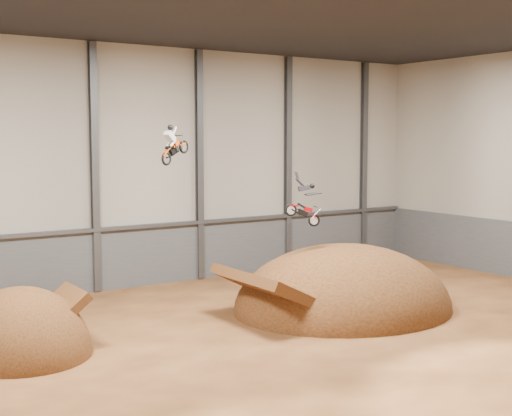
# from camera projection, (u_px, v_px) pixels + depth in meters

# --- Properties ---
(floor) EXTENTS (40.00, 40.00, 0.00)m
(floor) POSITION_uv_depth(u_px,v_px,m) (303.00, 346.00, 29.88)
(floor) COLOR #522D16
(floor) RESTS_ON ground
(back_wall) EXTENTS (40.00, 0.10, 14.00)m
(back_wall) POSITION_uv_depth(u_px,v_px,m) (148.00, 167.00, 41.63)
(back_wall) COLOR #A9A295
(back_wall) RESTS_ON ground
(ceiling) EXTENTS (40.00, 40.00, 0.00)m
(ceiling) POSITION_uv_depth(u_px,v_px,m) (305.00, 5.00, 28.51)
(ceiling) COLOR black
(ceiling) RESTS_ON back_wall
(lower_band_back) EXTENTS (39.80, 0.18, 3.50)m
(lower_band_back) POSITION_uv_depth(u_px,v_px,m) (150.00, 256.00, 42.06)
(lower_band_back) COLOR #515358
(lower_band_back) RESTS_ON ground
(steel_rail) EXTENTS (39.80, 0.35, 0.20)m
(steel_rail) POSITION_uv_depth(u_px,v_px,m) (151.00, 226.00, 41.76)
(steel_rail) COLOR #47494F
(steel_rail) RESTS_ON lower_band_back
(steel_column_2) EXTENTS (0.40, 0.36, 13.90)m
(steel_column_2) POSITION_uv_depth(u_px,v_px,m) (95.00, 168.00, 39.63)
(steel_column_2) COLOR #47494F
(steel_column_2) RESTS_ON ground
(steel_column_3) EXTENTS (0.40, 0.36, 13.90)m
(steel_column_3) POSITION_uv_depth(u_px,v_px,m) (199.00, 166.00, 43.30)
(steel_column_3) COLOR #47494F
(steel_column_3) RESTS_ON ground
(steel_column_4) EXTENTS (0.40, 0.36, 13.90)m
(steel_column_4) POSITION_uv_depth(u_px,v_px,m) (288.00, 163.00, 46.97)
(steel_column_4) COLOR #47494F
(steel_column_4) RESTS_ON ground
(steel_column_5) EXTENTS (0.40, 0.36, 13.90)m
(steel_column_5) POSITION_uv_depth(u_px,v_px,m) (364.00, 162.00, 50.64)
(steel_column_5) COLOR #47494F
(steel_column_5) RESTS_ON ground
(takeoff_ramp) EXTENTS (5.45, 6.29, 5.45)m
(takeoff_ramp) POSITION_uv_depth(u_px,v_px,m) (22.00, 354.00, 28.71)
(takeoff_ramp) COLOR #3B1F0E
(takeoff_ramp) RESTS_ON ground
(landing_ramp) EXTENTS (11.53, 10.20, 6.65)m
(landing_ramp) POSITION_uv_depth(u_px,v_px,m) (343.00, 309.00, 36.18)
(landing_ramp) COLOR #3B1F0E
(landing_ramp) RESTS_ON ground
(fmx_rider_a) EXTENTS (2.58, 1.63, 2.38)m
(fmx_rider_a) POSITION_uv_depth(u_px,v_px,m) (177.00, 140.00, 32.89)
(fmx_rider_a) COLOR #E84500
(fmx_rider_b) EXTENTS (3.18, 1.81, 2.96)m
(fmx_rider_b) POSITION_uv_depth(u_px,v_px,m) (300.00, 199.00, 34.49)
(fmx_rider_b) COLOR #A90008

